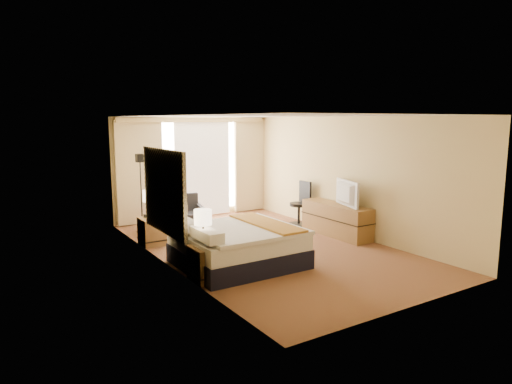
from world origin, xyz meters
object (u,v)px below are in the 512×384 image
nightstand_right (152,231)px  bed (238,246)px  desk_chair (301,206)px  television (343,193)px  lamp_left (203,218)px  media_dresser (336,220)px  nightstand_left (206,263)px  lamp_right (150,197)px  loveseat (175,218)px  floor_lamp (141,177)px

nightstand_right → bed: size_ratio=0.28×
desk_chair → nightstand_right: bearing=175.9°
bed → television: television is taller
bed → lamp_left: bearing=-156.4°
media_dresser → television: television is taller
nightstand_left → lamp_left: (-0.02, 0.04, 0.73)m
nightstand_left → lamp_right: size_ratio=0.96×
nightstand_left → nightstand_right: bearing=90.0°
loveseat → floor_lamp: size_ratio=0.78×
nightstand_right → bed: (0.81, -2.10, 0.08)m
media_dresser → loveseat: bearing=138.1°
nightstand_left → loveseat: (0.93, 3.54, -0.01)m
nightstand_right → loveseat: (0.93, 1.04, -0.01)m
nightstand_right → lamp_left: bearing=-90.6°
nightstand_right → television: 4.08m
bed → loveseat: (0.12, 3.14, -0.09)m
nightstand_right → floor_lamp: floor_lamp is taller
lamp_right → floor_lamp: bearing=80.8°
nightstand_right → media_dresser: 3.97m
media_dresser → television: 0.67m
desk_chair → lamp_right: lamp_right is taller
loveseat → floor_lamp: floor_lamp is taller
nightstand_left → floor_lamp: 3.70m
loveseat → television: (2.72, -2.73, 0.72)m
loveseat → desk_chair: desk_chair is taller
nightstand_left → media_dresser: bearing=15.8°
nightstand_left → television: television is taller
nightstand_left → desk_chair: size_ratio=0.52×
nightstand_left → nightstand_right: (0.00, 2.50, 0.00)m
lamp_left → television: (3.67, 0.77, -0.03)m
floor_lamp → bed: bearing=-78.3°
floor_lamp → nightstand_left: bearing=-92.5°
lamp_left → lamp_right: bearing=89.7°
floor_lamp → lamp_left: (-0.18, -3.53, -0.25)m
nightstand_left → bed: 0.91m
nightstand_right → media_dresser: size_ratio=0.31×
loveseat → desk_chair: (2.74, -1.24, 0.21)m
desk_chair → floor_lamp: bearing=159.3°
nightstand_right → television: (3.65, -1.69, 0.70)m
desk_chair → lamp_right: size_ratio=1.85×
media_dresser → bed: 2.96m
television → desk_chair: bearing=15.8°
lamp_left → loveseat: bearing=74.7°
nightstand_right → media_dresser: media_dresser is taller
bed → floor_lamp: size_ratio=1.11×
nightstand_left → lamp_left: bearing=124.7°
nightstand_right → bed: bed is taller
desk_chair → television: bearing=-91.9°
media_dresser → desk_chair: (-0.02, 1.24, 0.12)m
media_dresser → bed: (-2.89, -0.65, 0.00)m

